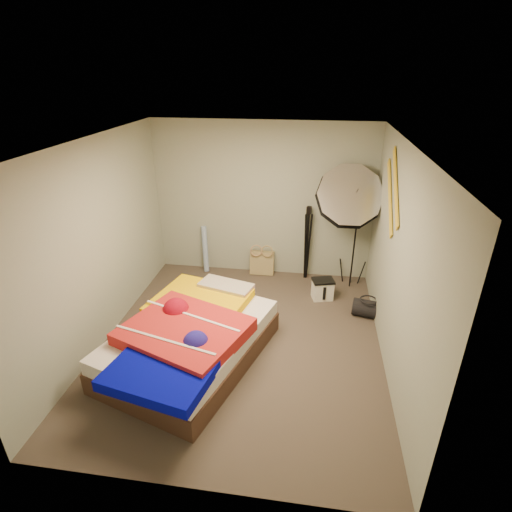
% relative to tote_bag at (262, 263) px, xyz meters
% --- Properties ---
extents(floor, '(4.00, 4.00, 0.00)m').
position_rel_tote_bag_xyz_m(floor, '(-0.01, -1.90, -0.20)').
color(floor, '#4A3E36').
rests_on(floor, ground).
extents(ceiling, '(4.00, 4.00, 0.00)m').
position_rel_tote_bag_xyz_m(ceiling, '(-0.01, -1.90, 2.30)').
color(ceiling, silver).
rests_on(ceiling, wall_back).
extents(wall_back, '(3.50, 0.00, 3.50)m').
position_rel_tote_bag_xyz_m(wall_back, '(-0.01, 0.10, 1.05)').
color(wall_back, gray).
rests_on(wall_back, floor).
extents(wall_front, '(3.50, 0.00, 3.50)m').
position_rel_tote_bag_xyz_m(wall_front, '(-0.01, -3.90, 1.05)').
color(wall_front, gray).
rests_on(wall_front, floor).
extents(wall_left, '(0.00, 4.00, 4.00)m').
position_rel_tote_bag_xyz_m(wall_left, '(-1.76, -1.90, 1.05)').
color(wall_left, gray).
rests_on(wall_left, floor).
extents(wall_right, '(0.00, 4.00, 4.00)m').
position_rel_tote_bag_xyz_m(wall_right, '(1.74, -1.90, 1.05)').
color(wall_right, gray).
rests_on(wall_right, floor).
extents(tote_bag, '(0.40, 0.18, 0.41)m').
position_rel_tote_bag_xyz_m(tote_bag, '(0.00, 0.00, 0.00)').
color(tote_bag, tan).
rests_on(tote_bag, floor).
extents(wrapping_roll, '(0.16, 0.24, 0.79)m').
position_rel_tote_bag_xyz_m(wrapping_roll, '(-0.98, 0.00, 0.19)').
color(wrapping_roll, '#4774B5').
rests_on(wrapping_roll, floor).
extents(camera_case, '(0.34, 0.28, 0.30)m').
position_rel_tote_bag_xyz_m(camera_case, '(1.01, -0.67, -0.05)').
color(camera_case, white).
rests_on(camera_case, floor).
extents(duffel_bag, '(0.45, 0.33, 0.25)m').
position_rel_tote_bag_xyz_m(duffel_bag, '(1.64, -1.06, -0.08)').
color(duffel_bag, black).
rests_on(duffel_bag, floor).
extents(wall_stripe_upper, '(0.02, 0.91, 0.78)m').
position_rel_tote_bag_xyz_m(wall_stripe_upper, '(1.72, -1.30, 1.75)').
color(wall_stripe_upper, gold).
rests_on(wall_stripe_upper, wall_right).
extents(wall_stripe_lower, '(0.02, 0.91, 0.78)m').
position_rel_tote_bag_xyz_m(wall_stripe_lower, '(1.72, -1.05, 1.55)').
color(wall_stripe_lower, gold).
rests_on(wall_stripe_lower, wall_right).
extents(bed, '(1.97, 2.46, 0.60)m').
position_rel_tote_bag_xyz_m(bed, '(-0.55, -2.30, 0.10)').
color(bed, '#482E22').
rests_on(bed, floor).
extents(photo_umbrella, '(1.19, 0.89, 2.06)m').
position_rel_tote_bag_xyz_m(photo_umbrella, '(1.30, -0.25, 1.28)').
color(photo_umbrella, black).
rests_on(photo_umbrella, floor).
extents(camera_tripod, '(0.09, 0.09, 1.24)m').
position_rel_tote_bag_xyz_m(camera_tripod, '(0.74, -0.03, 0.51)').
color(camera_tripod, black).
rests_on(camera_tripod, floor).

